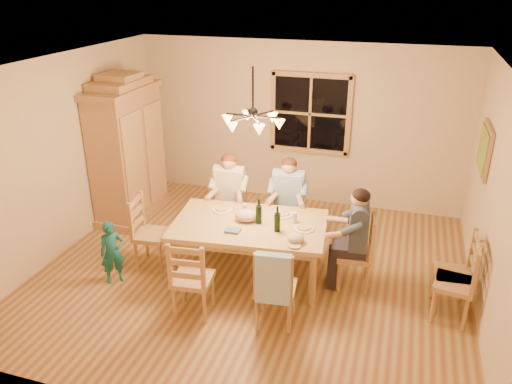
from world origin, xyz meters
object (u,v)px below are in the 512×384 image
(chair_far_right, at_px, (287,225))
(chair_far_left, at_px, (230,220))
(child, at_px, (112,252))
(dining_table, at_px, (249,230))
(chair_near_left, at_px, (193,290))
(chair_spare_back, at_px, (451,286))
(chair_end_right, at_px, (354,265))
(chair_end_left, at_px, (153,245))
(wine_bottle_a, at_px, (259,211))
(chair_near_right, at_px, (275,299))
(armoire, at_px, (128,153))
(adult_plaid_man, at_px, (288,191))
(adult_woman, at_px, (229,187))
(chair_spare_front, at_px, (452,295))
(adult_slate_man, at_px, (357,227))
(wine_bottle_b, at_px, (277,219))
(chandelier, at_px, (253,120))

(chair_far_right, bearing_deg, chair_far_left, -0.00)
(child, bearing_deg, dining_table, -21.14)
(chair_near_left, xyz_separation_m, chair_spare_back, (2.85, 0.98, 0.00))
(chair_end_right, bearing_deg, chair_far_left, 63.43)
(chair_end_left, height_order, wine_bottle_a, wine_bottle_a)
(chair_near_right, xyz_separation_m, wine_bottle_a, (-0.47, 0.88, 0.62))
(armoire, bearing_deg, chair_end_right, -15.45)
(chair_far_right, relative_size, adult_plaid_man, 1.13)
(adult_woman, xyz_separation_m, chair_spare_front, (3.05, -1.02, -0.54))
(armoire, xyz_separation_m, chair_far_left, (1.82, -0.33, -0.75))
(adult_slate_man, xyz_separation_m, chair_spare_back, (1.15, -0.13, -0.54))
(chair_far_right, bearing_deg, dining_table, 67.62)
(chair_near_right, height_order, chair_end_left, same)
(chair_far_right, height_order, chair_near_left, same)
(chair_far_left, bearing_deg, child, 49.20)
(dining_table, relative_size, chair_far_left, 2.06)
(chair_end_right, height_order, wine_bottle_b, wine_bottle_b)
(adult_woman, distance_m, wine_bottle_b, 1.36)
(adult_slate_man, distance_m, child, 3.08)
(chair_end_left, xyz_separation_m, wine_bottle_b, (1.72, 0.04, 0.62))
(child, xyz_separation_m, chair_spare_back, (4.09, 0.68, -0.12))
(chair_far_left, height_order, adult_plaid_man, adult_plaid_man)
(dining_table, distance_m, chair_end_right, 1.38)
(dining_table, bearing_deg, wine_bottle_b, -14.99)
(chair_near_right, relative_size, adult_slate_man, 1.13)
(chair_far_left, height_order, chair_near_right, same)
(chair_far_right, height_order, adult_woman, adult_woman)
(dining_table, relative_size, chair_end_right, 2.06)
(adult_plaid_man, relative_size, wine_bottle_a, 2.65)
(chair_end_right, xyz_separation_m, chair_spare_front, (1.15, -0.32, 0.00))
(chair_far_right, distance_m, chair_near_left, 2.00)
(armoire, bearing_deg, child, -66.90)
(chandelier, distance_m, dining_table, 1.42)
(chair_far_right, height_order, chair_end_left, same)
(adult_plaid_man, height_order, wine_bottle_b, adult_plaid_man)
(chandelier, distance_m, chair_end_right, 2.20)
(chandelier, distance_m, adult_slate_man, 1.80)
(chair_far_left, bearing_deg, adult_plaid_man, 180.00)
(armoire, height_order, adult_plaid_man, armoire)
(chair_far_left, distance_m, chair_near_left, 1.81)
(chandelier, bearing_deg, adult_slate_man, 3.18)
(chair_far_left, distance_m, adult_plaid_man, 1.01)
(adult_woman, bearing_deg, chair_far_left, 180.00)
(armoire, bearing_deg, wine_bottle_b, -24.71)
(chair_far_right, xyz_separation_m, adult_woman, (-0.85, -0.10, 0.54))
(chair_near_right, distance_m, wine_bottle_a, 1.17)
(child, bearing_deg, adult_plaid_man, -3.01)
(dining_table, xyz_separation_m, adult_plaid_man, (0.27, 0.94, 0.18))
(dining_table, bearing_deg, chair_spare_back, 0.54)
(chair_near_right, height_order, adult_plaid_man, adult_plaid_man)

